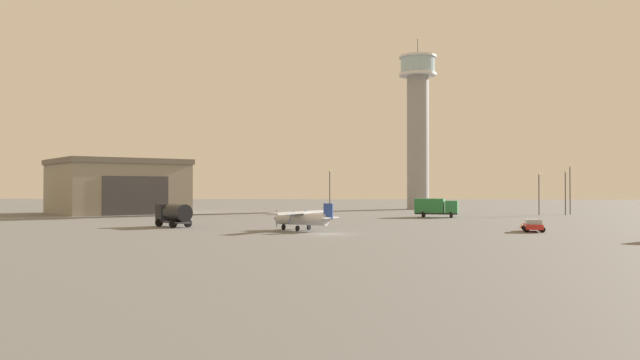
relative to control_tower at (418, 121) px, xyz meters
The scene contains 12 objects.
ground_plane 82.65m from the control_tower, 101.28° to the right, with size 400.00×400.00×0.00m, color #60605E.
control_tower is the anchor object (origin of this frame).
hangar 67.65m from the control_tower, 155.33° to the right, with size 31.13×30.99×10.33m.
airplane_silver 78.37m from the control_tower, 104.38° to the right, with size 8.13×10.15×3.16m.
truck_fuel_tanker_black 79.35m from the control_tower, 117.52° to the right, with size 5.65×5.66×2.88m.
truck_box_green 44.09m from the control_tower, 90.31° to the right, with size 7.37×4.16×3.11m.
car_red 76.37m from the control_tower, 84.51° to the right, with size 2.78×4.44×1.37m.
light_post_west 39.97m from the control_tower, 46.08° to the right, with size 0.44×0.44×9.05m.
light_post_east 36.07m from the control_tower, 124.88° to the right, with size 0.44×0.44×8.38m.
light_post_north 38.82m from the control_tower, 57.10° to the right, with size 0.44×0.44×7.65m.
light_post_centre 41.19m from the control_tower, 51.14° to the right, with size 0.44×0.44×8.02m.
traffic_cone_near_left 70.27m from the control_tower, 83.74° to the right, with size 0.36×0.36×0.64m.
Camera 1 is at (4.37, -66.45, 4.91)m, focal length 35.10 mm.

